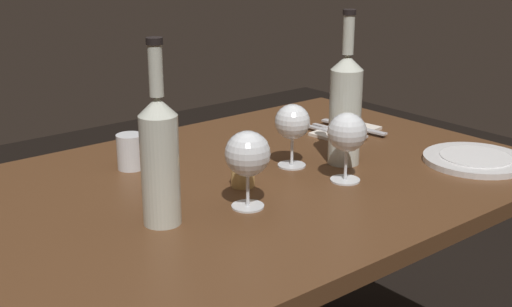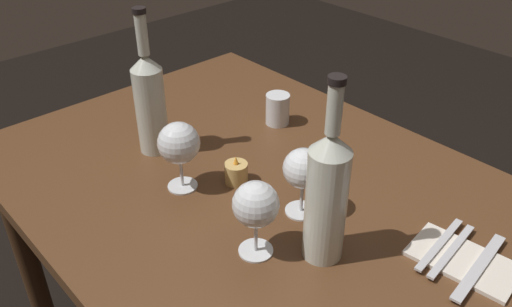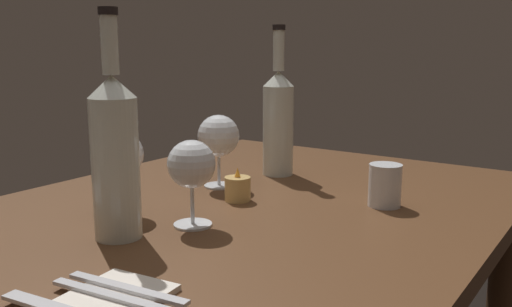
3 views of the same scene
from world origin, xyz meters
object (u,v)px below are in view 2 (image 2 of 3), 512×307
(wine_glass_centre, at_px, (256,205))
(table_knife, at_px, (479,267))
(fork_outer, at_px, (440,244))
(folded_napkin, at_px, (463,261))
(wine_glass_right, at_px, (179,144))
(water_tumbler, at_px, (278,110))
(fork_inner, at_px, (452,251))
(wine_bottle_second, at_px, (327,194))
(wine_glass_left, at_px, (303,170))
(wine_bottle, at_px, (150,101))
(votive_candle, at_px, (236,173))

(wine_glass_centre, distance_m, table_knife, 0.42)
(fork_outer, relative_size, table_knife, 0.86)
(wine_glass_centre, bearing_deg, folded_napkin, 43.38)
(wine_glass_right, distance_m, water_tumbler, 0.37)
(wine_glass_right, relative_size, fork_outer, 0.88)
(wine_glass_centre, bearing_deg, fork_inner, 46.09)
(wine_glass_right, height_order, folded_napkin, wine_glass_right)
(fork_inner, bearing_deg, folded_napkin, -0.00)
(wine_bottle_second, height_order, fork_outer, wine_bottle_second)
(wine_glass_left, bearing_deg, fork_outer, 24.25)
(fork_inner, height_order, fork_outer, same)
(wine_glass_right, xyz_separation_m, fork_outer, (0.49, 0.24, -0.10))
(fork_inner, bearing_deg, fork_outer, 180.00)
(folded_napkin, bearing_deg, wine_glass_centre, -136.62)
(table_knife, bearing_deg, fork_outer, 180.00)
(wine_glass_left, xyz_separation_m, wine_glass_right, (-0.24, -0.13, 0.01))
(wine_bottle, xyz_separation_m, wine_bottle_second, (0.52, 0.03, 0.01))
(fork_outer, bearing_deg, votive_candle, -161.20)
(wine_bottle_second, xyz_separation_m, folded_napkin, (0.19, 0.17, -0.13))
(wine_bottle, relative_size, folded_napkin, 1.74)
(wine_glass_centre, relative_size, folded_napkin, 0.77)
(water_tumbler, bearing_deg, wine_glass_centre, -48.93)
(wine_glass_right, height_order, wine_glass_centre, wine_glass_right)
(fork_inner, xyz_separation_m, fork_outer, (-0.02, 0.00, 0.00))
(wine_bottle, bearing_deg, fork_outer, 16.90)
(water_tumbler, bearing_deg, fork_outer, -11.37)
(wine_bottle, distance_m, water_tumbler, 0.34)
(water_tumbler, bearing_deg, table_knife, -9.96)
(wine_bottle_second, bearing_deg, table_knife, 38.12)
(wine_bottle, distance_m, table_knife, 0.78)
(wine_glass_right, xyz_separation_m, votive_candle, (0.07, 0.10, -0.09))
(folded_napkin, relative_size, table_knife, 0.96)
(wine_glass_left, height_order, wine_glass_right, wine_glass_right)
(folded_napkin, bearing_deg, fork_outer, 180.00)
(wine_glass_right, height_order, fork_outer, wine_glass_right)
(wine_bottle_second, relative_size, folded_napkin, 1.79)
(votive_candle, relative_size, table_knife, 0.32)
(wine_bottle_second, bearing_deg, votive_candle, 173.91)
(wine_bottle, distance_m, fork_outer, 0.70)
(wine_glass_right, bearing_deg, table_knife, 23.17)
(wine_glass_left, height_order, table_knife, wine_glass_left)
(wine_bottle, bearing_deg, folded_napkin, 15.77)
(votive_candle, bearing_deg, folded_napkin, 16.92)
(folded_napkin, height_order, table_knife, table_knife)
(wine_bottle_second, bearing_deg, fork_outer, 50.89)
(wine_glass_right, relative_size, table_knife, 0.75)
(wine_bottle_second, distance_m, votive_candle, 0.31)
(wine_glass_right, distance_m, wine_bottle_second, 0.35)
(wine_bottle, xyz_separation_m, fork_inner, (0.69, 0.20, -0.12))
(wine_glass_left, distance_m, votive_candle, 0.19)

